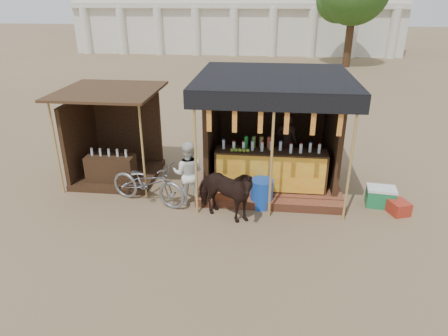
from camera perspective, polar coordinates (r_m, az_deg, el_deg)
ground at (r=7.69m, az=-1.35°, el=-12.35°), size 120.00×120.00×0.00m
main_stall at (r=10.14m, az=6.84°, el=3.30°), size 3.60×3.61×2.78m
secondary_stall at (r=10.87m, az=-15.87°, el=2.97°), size 2.40×2.40×2.38m
cow at (r=8.51m, az=0.07°, el=-3.60°), size 1.63×1.23×1.25m
motorbike at (r=9.39m, az=-10.83°, el=-2.10°), size 2.06×1.24×1.02m
bystander at (r=9.15m, az=-5.14°, el=-0.72°), size 0.74×0.58×1.52m
blue_barrel at (r=9.17m, az=5.39°, el=-3.62°), size 0.61×0.61×0.67m
red_crate at (r=9.73m, az=23.68°, el=-5.21°), size 0.51×0.53×0.30m
cooler at (r=9.89m, az=21.44°, el=-3.82°), size 0.68×0.51×0.46m
background_building at (r=36.23m, az=1.98°, el=22.76°), size 26.00×7.45×8.18m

